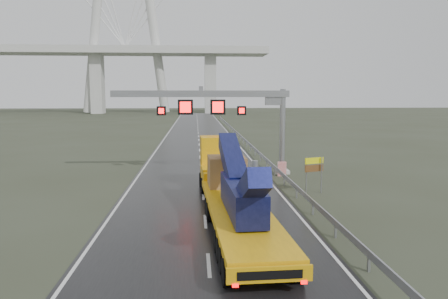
{
  "coord_description": "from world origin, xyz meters",
  "views": [
    {
      "loc": [
        -0.48,
        -18.6,
        6.75
      ],
      "look_at": [
        1.36,
        9.4,
        3.2
      ],
      "focal_mm": 35.0,
      "sensor_mm": 36.0,
      "label": 1
    }
  ],
  "objects": [
    {
      "name": "road",
      "position": [
        0.0,
        40.0,
        0.01
      ],
      "size": [
        11.0,
        200.0,
        0.02
      ],
      "primitive_type": "cube",
      "color": "black",
      "rests_on": "ground"
    },
    {
      "name": "exit_sign_pair",
      "position": [
        7.61,
        10.38,
        1.76
      ],
      "size": [
        1.4,
        0.56,
        2.52
      ],
      "rotation": [
        0.0,
        0.0,
        0.35
      ],
      "color": "gray",
      "rests_on": "ground"
    },
    {
      "name": "guardrail",
      "position": [
        6.1,
        30.0,
        0.7
      ],
      "size": [
        0.2,
        140.0,
        1.4
      ],
      "primitive_type": null,
      "color": "#909398",
      "rests_on": "ground"
    },
    {
      "name": "sign_gantry",
      "position": [
        2.1,
        17.99,
        5.61
      ],
      "size": [
        14.9,
        1.2,
        7.42
      ],
      "color": "silver",
      "rests_on": "ground"
    },
    {
      "name": "ground",
      "position": [
        0.0,
        0.0,
        0.0
      ],
      "size": [
        400.0,
        400.0,
        0.0
      ],
      "primitive_type": "plane",
      "color": "#333726",
      "rests_on": "ground"
    },
    {
      "name": "heavy_haul_truck",
      "position": [
        1.44,
        6.16,
        1.74
      ],
      "size": [
        3.6,
        19.19,
        4.48
      ],
      "rotation": [
        0.0,
        0.0,
        0.04
      ],
      "color": "#C68B0B",
      "rests_on": "ground"
    },
    {
      "name": "striped_barrier",
      "position": [
        6.67,
        16.8,
        0.59
      ],
      "size": [
        0.73,
        0.43,
        1.19
      ],
      "primitive_type": "cube",
      "rotation": [
        0.0,
        0.0,
        -0.07
      ],
      "color": "red",
      "rests_on": "ground"
    }
  ]
}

